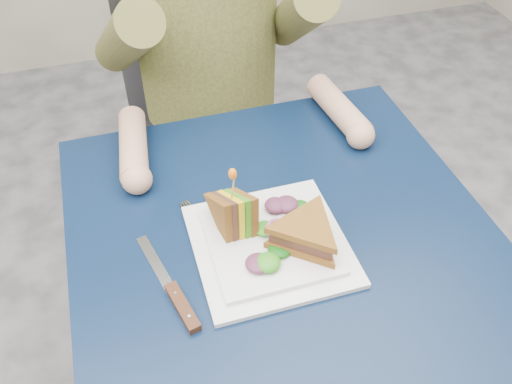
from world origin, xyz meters
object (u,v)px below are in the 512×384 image
object	(u,v)px
chair	(206,108)
fork	(207,234)
diner	(206,0)
plate	(270,244)
sandwich_flat	(306,233)
sandwich_upright	(234,214)
table	(281,258)
knife	(177,298)

from	to	relation	value
chair	fork	size ratio (longest dim) A/B	5.28
diner	fork	size ratio (longest dim) A/B	4.23
plate	fork	size ratio (longest dim) A/B	1.48
chair	plate	distance (m)	0.73
chair	sandwich_flat	distance (m)	0.76
sandwich_flat	sandwich_upright	size ratio (longest dim) A/B	1.57
sandwich_upright	sandwich_flat	bearing A→B (deg)	-33.59
table	fork	distance (m)	0.16
diner	knife	world-z (taller)	diner
sandwich_flat	knife	xyz separation A→B (m)	(-0.23, -0.04, -0.04)
plate	sandwich_flat	xyz separation A→B (m)	(0.05, -0.02, 0.04)
knife	chair	bearing A→B (deg)	74.65
sandwich_upright	knife	bearing A→B (deg)	-139.17
table	plate	bearing A→B (deg)	-138.52
table	diner	xyz separation A→B (m)	(-0.00, 0.56, 0.26)
plate	knife	bearing A→B (deg)	-160.33
plate	knife	size ratio (longest dim) A/B	1.19
sandwich_upright	knife	size ratio (longest dim) A/B	0.59
knife	diner	bearing A→B (deg)	72.16
sandwich_flat	sandwich_upright	bearing A→B (deg)	146.41
diner	sandwich_flat	world-z (taller)	diner
plate	sandwich_flat	bearing A→B (deg)	-24.44
sandwich_upright	knife	world-z (taller)	sandwich_upright
knife	plate	bearing A→B (deg)	19.67
chair	plate	bearing A→B (deg)	-92.80
table	sandwich_flat	bearing A→B (deg)	-69.37
sandwich_flat	knife	distance (m)	0.24
sandwich_upright	table	bearing A→B (deg)	-9.89
diner	sandwich_upright	size ratio (longest dim) A/B	5.77
table	plate	size ratio (longest dim) A/B	2.88
chair	diner	size ratio (longest dim) A/B	1.25
sandwich_flat	sandwich_upright	xyz separation A→B (m)	(-0.11, 0.07, 0.01)
sandwich_flat	sandwich_upright	world-z (taller)	sandwich_upright
diner	fork	bearing A→B (deg)	-104.08
diner	fork	world-z (taller)	diner
table	knife	bearing A→B (deg)	-156.08
table	plate	world-z (taller)	plate
sandwich_flat	fork	world-z (taller)	sandwich_flat
chair	diner	world-z (taller)	diner
chair	knife	xyz separation A→B (m)	(-0.21, -0.76, 0.20)
sandwich_flat	knife	bearing A→B (deg)	-170.73
plate	sandwich_flat	world-z (taller)	sandwich_flat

